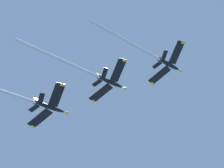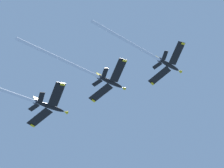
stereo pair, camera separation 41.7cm
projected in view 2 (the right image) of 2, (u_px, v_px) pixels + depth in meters
The scene contains 3 objects.
jet_lead at pixel (154, 56), 114.27m from camera, with size 33.14×28.88×23.86m.
jet_second at pixel (93, 74), 108.78m from camera, with size 32.23×29.20×24.72m.
jet_third at pixel (25, 98), 102.62m from camera, with size 33.86×30.52×24.35m.
Camera 2 is at (-4.71, -20.61, 1.89)m, focal length 51.28 mm.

